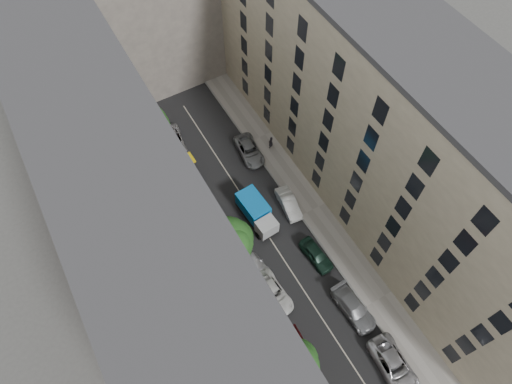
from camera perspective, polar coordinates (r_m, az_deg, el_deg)
ground at (r=46.04m, az=1.37°, el=-5.24°), size 120.00×120.00×0.00m
road_surface at (r=46.03m, az=1.37°, el=-5.23°), size 8.00×44.00×0.02m
sidewalk_left at (r=44.94m, az=-4.75°, el=-8.29°), size 3.00×44.00×0.15m
sidewalk_right at (r=47.61m, az=7.09°, el=-2.22°), size 3.00×44.00×0.15m
building_left at (r=35.66m, az=-13.79°, el=-5.70°), size 8.00×44.00×20.00m
building_right at (r=42.01m, az=14.82°, el=7.83°), size 8.00×44.00×20.00m
building_endcap at (r=56.74m, az=-14.08°, el=21.93°), size 18.00×12.00×18.00m
tarp_truck at (r=45.65m, az=0.11°, el=-2.56°), size 2.38×5.36×2.42m
car_left_1 at (r=41.52m, az=5.31°, el=-19.30°), size 2.01×4.65×1.49m
car_left_2 at (r=42.92m, az=2.11°, el=-12.52°), size 2.44×4.86×1.32m
car_left_3 at (r=44.01m, az=-0.49°, el=-8.78°), size 2.54×4.74×1.31m
car_left_4 at (r=46.12m, az=-4.64°, el=-3.55°), size 1.70×3.99×1.34m
car_left_5 at (r=49.91m, az=-8.61°, el=3.15°), size 1.73×4.59×1.50m
car_left_6 at (r=52.07m, az=-10.32°, el=5.99°), size 3.29×5.73×1.51m
car_right_0 at (r=42.75m, az=16.83°, el=-20.05°), size 2.87×5.53×1.49m
car_right_1 at (r=43.29m, az=12.11°, el=-14.02°), size 2.28×5.06×1.44m
car_right_2 at (r=44.66m, az=7.54°, el=-7.78°), size 1.91×4.14×1.37m
car_right_3 at (r=47.05m, az=4.10°, el=-1.43°), size 1.94×4.28×1.36m
car_right_4 at (r=50.76m, az=-0.86°, el=5.21°), size 2.72×5.00×1.33m
tree_near at (r=36.49m, az=4.64°, el=-21.23°), size 4.73×4.36×7.72m
tree_mid at (r=40.51m, az=-3.39°, el=-6.42°), size 4.95×4.62×6.92m
tree_far at (r=47.54m, az=-13.84°, el=7.70°), size 5.63×5.41×8.45m
lamp_post at (r=40.35m, az=-1.11°, el=-9.38°), size 0.36×0.36×5.95m
pedestrian at (r=51.03m, az=1.85°, el=6.23°), size 0.75×0.63×1.74m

